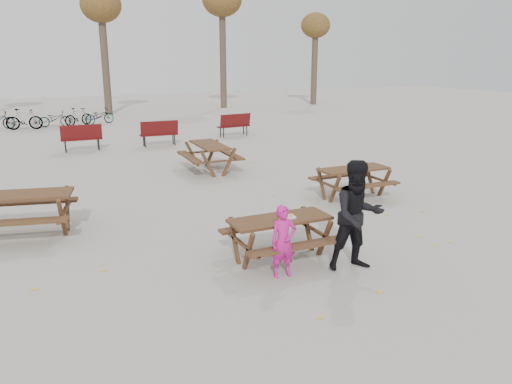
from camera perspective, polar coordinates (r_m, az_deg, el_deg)
name	(u,v)px	position (r m, az deg, el deg)	size (l,w,h in m)	color
ground	(280,259)	(9.07, 2.71, -7.63)	(80.00, 80.00, 0.00)	gray
main_picnic_table	(280,228)	(8.86, 2.76, -4.13)	(1.80, 1.45, 0.78)	#391E14
food_tray	(290,217)	(8.78, 3.93, -2.92)	(0.18, 0.11, 0.04)	white
bread_roll	(290,215)	(8.76, 3.94, -2.66)	(0.14, 0.06, 0.05)	tan
soda_bottle	(280,216)	(8.68, 2.81, -2.74)	(0.07, 0.07, 0.17)	silver
child	(283,242)	(8.17, 3.15, -5.68)	(0.44, 0.29, 1.22)	#C3187E
adult	(358,216)	(8.52, 11.55, -2.69)	(0.92, 0.72, 1.89)	black
picnic_table_east	(353,183)	(12.99, 11.04, 1.04)	(1.81, 1.46, 0.78)	#391E14
picnic_table_north	(20,215)	(11.08, -25.39, -2.40)	(2.06, 1.66, 0.89)	#391E14
picnic_table_far	(210,158)	(15.80, -5.28, 3.94)	(2.00, 1.61, 0.86)	#391E14
park_bench_row	(110,135)	(20.60, -16.30, 6.30)	(13.36, 1.59, 1.03)	#5B1212
bicycle_row	(48,118)	(27.63, -22.72, 7.77)	(6.69, 1.53, 1.02)	black
tree_row	(98,9)	(32.99, -17.66, 19.29)	(32.17, 3.52, 8.26)	#382B21
fallen_leaves	(248,216)	(11.38, -0.93, -2.75)	(11.00, 11.00, 0.01)	gold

